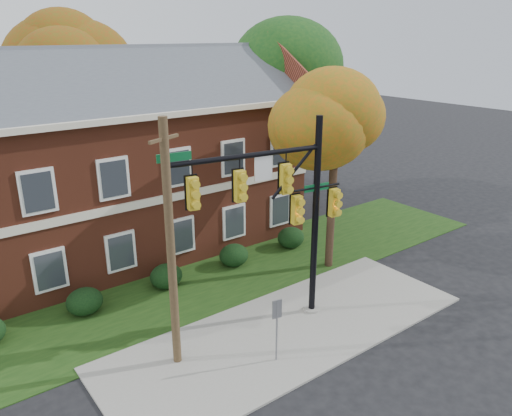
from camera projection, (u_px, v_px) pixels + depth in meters
ground at (308, 344)px, 17.47m from camera, size 120.00×120.00×0.00m
sidewalk at (289, 330)px, 18.21m from camera, size 14.00×5.00×0.08m
grass_strip at (215, 280)px, 21.97m from camera, size 30.00×6.00×0.04m
apartment_building at (109, 151)px, 23.66m from camera, size 18.80×8.80×9.74m
hedge_left at (85, 301)px, 19.21m from camera, size 1.40×1.26×1.05m
hedge_center at (166, 276)px, 21.19m from camera, size 1.40×1.26×1.05m
hedge_right at (234, 255)px, 23.18m from camera, size 1.40×1.26×1.05m
hedge_far_right at (291, 238)px, 25.17m from camera, size 1.40×1.26×1.05m
tree_near_right at (342, 123)px, 21.12m from camera, size 4.50×4.25×8.58m
tree_right_rear at (281, 71)px, 29.69m from camera, size 6.30×5.95×10.62m
tree_far_rear at (73, 59)px, 29.04m from camera, size 6.84×6.46×11.52m
traffic_signal at (284, 202)px, 17.29m from camera, size 6.81×1.22×7.66m
utility_pole at (171, 248)px, 15.14m from camera, size 1.18×0.61×8.12m
sign_post at (277, 320)px, 16.02m from camera, size 0.34×0.11×2.32m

